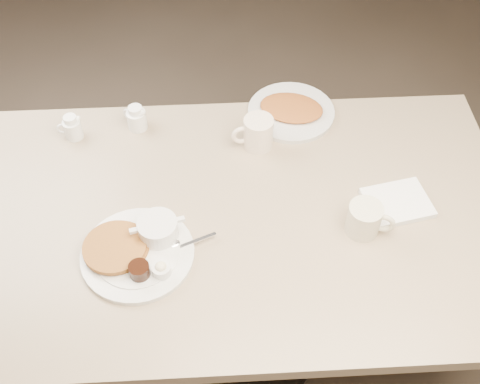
{
  "coord_description": "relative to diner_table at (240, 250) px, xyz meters",
  "views": [
    {
      "loc": [
        -0.05,
        -0.98,
        2.02
      ],
      "look_at": [
        0.0,
        0.02,
        0.82
      ],
      "focal_mm": 44.37,
      "sensor_mm": 36.0,
      "label": 1
    }
  ],
  "objects": [
    {
      "name": "creamer_left",
      "position": [
        -0.49,
        0.32,
        0.21
      ],
      "size": [
        0.08,
        0.07,
        0.08
      ],
      "color": "white",
      "rests_on": "diner_table"
    },
    {
      "name": "creamer_right",
      "position": [
        -0.3,
        0.36,
        0.21
      ],
      "size": [
        0.08,
        0.07,
        0.08
      ],
      "color": "white",
      "rests_on": "diner_table"
    },
    {
      "name": "coffee_mug_far",
      "position": [
        0.06,
        0.26,
        0.22
      ],
      "size": [
        0.13,
        0.1,
        0.1
      ],
      "color": "white",
      "rests_on": "diner_table"
    },
    {
      "name": "main_plate",
      "position": [
        -0.27,
        -0.11,
        0.19
      ],
      "size": [
        0.38,
        0.35,
        0.07
      ],
      "color": "white",
      "rests_on": "diner_table"
    },
    {
      "name": "coffee_mug_near",
      "position": [
        0.32,
        -0.07,
        0.22
      ],
      "size": [
        0.14,
        0.11,
        0.09
      ],
      "color": "beige",
      "rests_on": "diner_table"
    },
    {
      "name": "hash_plate",
      "position": [
        0.18,
        0.39,
        0.18
      ],
      "size": [
        0.34,
        0.34,
        0.04
      ],
      "color": "silver",
      "rests_on": "diner_table"
    },
    {
      "name": "napkin",
      "position": [
        0.43,
        0.01,
        0.18
      ],
      "size": [
        0.19,
        0.17,
        0.02
      ],
      "color": "white",
      "rests_on": "diner_table"
    },
    {
      "name": "diner_table",
      "position": [
        0.0,
        0.0,
        0.0
      ],
      "size": [
        1.5,
        0.9,
        0.75
      ],
      "color": "tan",
      "rests_on": "ground"
    },
    {
      "name": "room",
      "position": [
        0.0,
        0.0,
        0.82
      ],
      "size": [
        7.04,
        8.04,
        2.84
      ],
      "color": "#4C3F33",
      "rests_on": "ground"
    }
  ]
}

